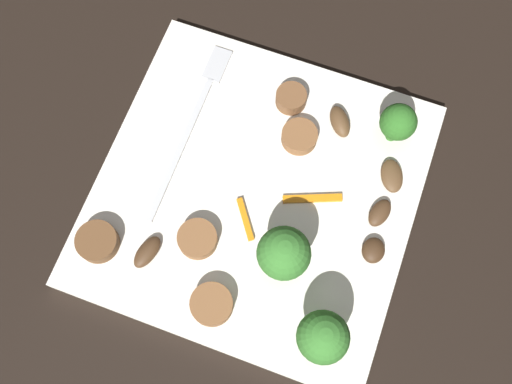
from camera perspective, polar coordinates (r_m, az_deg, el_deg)
ground_plane at (r=0.53m, az=0.00°, el=-0.45°), size 1.40×1.40×0.00m
plate at (r=0.53m, az=0.00°, el=-0.23°), size 0.27×0.27×0.01m
fork at (r=0.55m, az=-5.99°, el=7.13°), size 0.18×0.02×0.00m
broccoli_floret_0 at (r=0.46m, az=6.46°, el=-13.71°), size 0.04×0.04×0.06m
broccoli_floret_1 at (r=0.47m, az=2.69°, el=-5.93°), size 0.04×0.04×0.06m
broccoli_floret_2 at (r=0.52m, az=13.50°, el=6.50°), size 0.03×0.03×0.05m
sausage_slice_0 at (r=0.55m, az=2.91°, el=9.13°), size 0.04×0.04×0.01m
sausage_slice_1 at (r=0.50m, az=-5.64°, el=-4.52°), size 0.04×0.04×0.01m
sausage_slice_2 at (r=0.53m, az=4.19°, el=5.33°), size 0.04×0.04×0.01m
sausage_slice_3 at (r=0.49m, az=-4.08°, el=-10.81°), size 0.05×0.05×0.01m
sausage_slice_4 at (r=0.52m, az=-15.01°, el=-4.65°), size 0.04×0.04×0.01m
mushroom_0 at (r=0.52m, az=11.81°, el=-1.98°), size 0.03×0.02×0.01m
mushroom_1 at (r=0.51m, az=11.22°, el=-5.52°), size 0.02×0.02×0.01m
mushroom_2 at (r=0.51m, az=-10.43°, el=-5.70°), size 0.03×0.02×0.01m
mushroom_3 at (r=0.53m, az=12.93°, el=1.53°), size 0.04×0.03×0.01m
mushroom_4 at (r=0.54m, az=8.06°, el=6.73°), size 0.03×0.03×0.01m
pepper_strip_0 at (r=0.51m, az=-0.73°, el=-2.75°), size 0.03×0.03×0.00m
pepper_strip_1 at (r=0.52m, az=5.45°, el=-0.63°), size 0.03×0.05×0.00m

